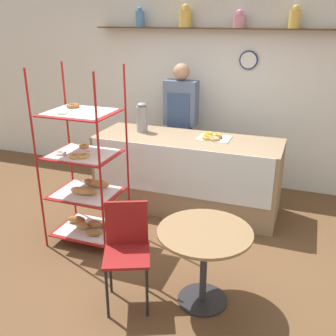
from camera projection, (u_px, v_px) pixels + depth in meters
ground_plane at (156, 249)px, 4.22m from camera, size 14.00×14.00×0.00m
back_wall at (211, 88)px, 5.60m from camera, size 10.00×0.30×2.70m
display_counter at (187, 174)px, 4.98m from camera, size 2.29×0.79×0.94m
pastry_rack at (85, 179)px, 4.15m from camera, size 0.74×0.61×1.90m
person_worker at (181, 121)px, 5.49m from camera, size 0.45×0.23×1.75m
cafe_table at (204, 248)px, 3.26m from camera, size 0.79×0.79×0.70m
cafe_chair at (127, 243)px, 3.30m from camera, size 0.50×0.50×0.90m
coffee_carafe at (142, 118)px, 5.01m from camera, size 0.14×0.14×0.38m
donut_tray_counter at (213, 137)px, 4.77m from camera, size 0.39×0.31×0.05m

